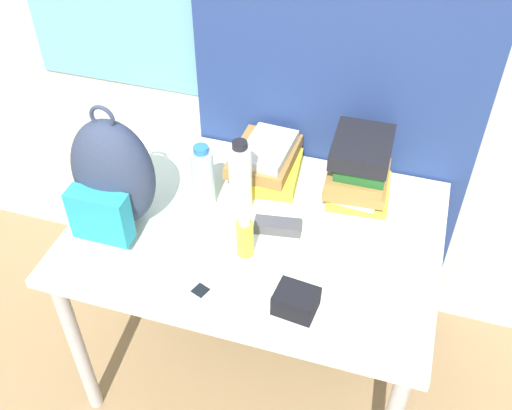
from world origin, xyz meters
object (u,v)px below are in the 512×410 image
Objects in this scene: sports_bottle at (240,178)px; sunglasses_case at (278,226)px; camera_pouch at (296,301)px; book_stack_left at (266,161)px; cell_phone at (201,292)px; book_stack_center at (360,168)px; water_bottle at (203,177)px; sunscreen_bottle at (246,237)px; backpack at (112,177)px.

sports_bottle reaches higher than sunglasses_case.
camera_pouch is (0.28, -0.36, -0.09)m from sports_bottle.
cell_phone is at bearing -92.83° from book_stack_left.
water_bottle reaches higher than book_stack_center.
sunglasses_case is at bearing 61.84° from sunscreen_bottle.
sports_bottle is at bearing -153.56° from book_stack_center.
cell_phone is 0.28m from camera_pouch.
water_bottle is 0.53m from camera_pouch.
sports_bottle is 0.22m from sunscreen_bottle.
book_stack_left is 0.28m from sunglasses_case.
cell_phone is at bearing -30.38° from backpack.
camera_pouch is (0.25, -0.54, -0.03)m from book_stack_left.
book_stack_left is 0.57m from cell_phone.
backpack is 1.62× the size of sports_bottle.
water_bottle is 0.40m from cell_phone.
sunscreen_bottle is at bearing -126.74° from book_stack_center.
sunglasses_case is at bearing -11.43° from water_bottle.
camera_pouch is at bearing -52.12° from sports_bottle.
camera_pouch is (0.27, 0.03, 0.03)m from cell_phone.
sunglasses_case is at bearing 114.65° from camera_pouch.
book_stack_center reaches higher than camera_pouch.
backpack is at bearing 163.97° from camera_pouch.
book_stack_left is 1.11× the size of book_stack_center.
sports_bottle is at bearing 90.65° from cell_phone.
sunscreen_bottle is (0.20, -0.18, -0.04)m from water_bottle.
sports_bottle is 0.46m from camera_pouch.
water_bottle is at bearing 35.21° from backpack.
sunglasses_case reaches higher than cell_phone.
water_bottle is 1.59× the size of sunscreen_bottle.
sports_bottle is 1.83× the size of sunscreen_bottle.
book_stack_center is 2.03× the size of camera_pouch.
sports_bottle is (-0.03, -0.19, 0.07)m from book_stack_left.
backpack is 0.53m from sunglasses_case.
water_bottle is at bearing -127.96° from book_stack_left.
sports_bottle is at bearing 26.55° from backpack.
cell_phone is at bearing -114.04° from sunglasses_case.
backpack is 4.05× the size of cell_phone.
sunglasses_case is (0.27, -0.05, -0.09)m from water_bottle.
water_bottle is at bearing 138.61° from sunscreen_bottle.
book_stack_center reaches higher than sunscreen_bottle.
camera_pouch is at bearing 5.87° from cell_phone.
water_bottle is 2.18× the size of cell_phone.
sunscreen_bottle is 0.26m from camera_pouch.
cell_phone is (0.00, -0.38, -0.12)m from sports_bottle.
cell_phone is (-0.07, -0.19, -0.06)m from sunscreen_bottle.
book_stack_left is 0.33m from book_stack_center.
book_stack_left is 2.25× the size of camera_pouch.
sports_bottle is at bearing 112.30° from sunscreen_bottle.
backpack is 0.67m from camera_pouch.
book_stack_center is at bearing 53.26° from sunscreen_bottle.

